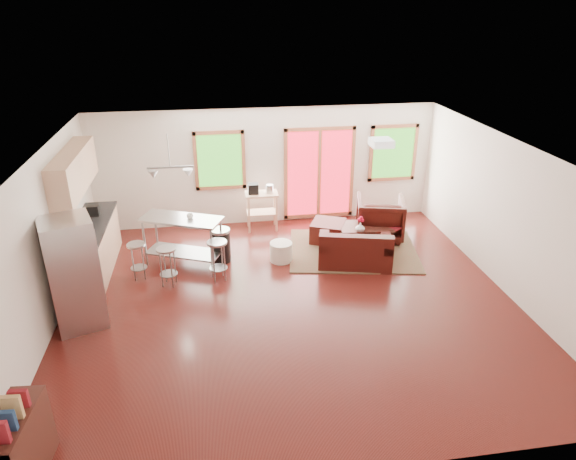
{
  "coord_description": "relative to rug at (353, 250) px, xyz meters",
  "views": [
    {
      "loc": [
        -1.18,
        -7.33,
        4.69
      ],
      "look_at": [
        0.0,
        0.3,
        1.2
      ],
      "focal_mm": 32.0,
      "sensor_mm": 36.0,
      "label": 1
    }
  ],
  "objects": [
    {
      "name": "floor",
      "position": [
        -1.56,
        -1.7,
        -0.02
      ],
      "size": [
        7.5,
        7.0,
        0.02
      ],
      "primitive_type": "cube",
      "color": "#360E0C",
      "rests_on": "ground"
    },
    {
      "name": "ceiling",
      "position": [
        -1.56,
        -1.7,
        2.6
      ],
      "size": [
        7.5,
        7.0,
        0.02
      ],
      "primitive_type": "cube",
      "color": "white",
      "rests_on": "ground"
    },
    {
      "name": "back_wall",
      "position": [
        -1.56,
        1.81,
        1.29
      ],
      "size": [
        7.5,
        0.02,
        2.6
      ],
      "primitive_type": "cube",
      "color": "silver",
      "rests_on": "ground"
    },
    {
      "name": "left_wall",
      "position": [
        -5.32,
        -1.7,
        1.29
      ],
      "size": [
        0.02,
        7.0,
        2.6
      ],
      "primitive_type": "cube",
      "color": "silver",
      "rests_on": "ground"
    },
    {
      "name": "right_wall",
      "position": [
        2.2,
        -1.7,
        1.29
      ],
      "size": [
        0.02,
        7.0,
        2.6
      ],
      "primitive_type": "cube",
      "color": "silver",
      "rests_on": "ground"
    },
    {
      "name": "front_wall",
      "position": [
        -1.56,
        -5.21,
        1.29
      ],
      "size": [
        7.5,
        0.02,
        2.6
      ],
      "primitive_type": "cube",
      "color": "silver",
      "rests_on": "ground"
    },
    {
      "name": "window_left",
      "position": [
        -2.56,
        1.76,
        1.49
      ],
      "size": [
        1.1,
        0.05,
        1.3
      ],
      "color": "#245B16",
      "rests_on": "back_wall"
    },
    {
      "name": "french_doors",
      "position": [
        -0.36,
        1.76,
        1.09
      ],
      "size": [
        1.6,
        0.05,
        2.1
      ],
      "color": "red",
      "rests_on": "back_wall"
    },
    {
      "name": "window_right",
      "position": [
        1.34,
        1.76,
        1.49
      ],
      "size": [
        1.1,
        0.05,
        1.3
      ],
      "color": "#245B16",
      "rests_on": "back_wall"
    },
    {
      "name": "rug",
      "position": [
        0.0,
        0.0,
        0.0
      ],
      "size": [
        2.84,
        2.37,
        0.03
      ],
      "primitive_type": "cube",
      "rotation": [
        0.0,
        0.0,
        -0.17
      ],
      "color": "#425435",
      "rests_on": "floor"
    },
    {
      "name": "loveseat",
      "position": [
        -0.13,
        -0.58,
        0.28
      ],
      "size": [
        1.52,
        1.08,
        0.73
      ],
      "rotation": [
        0.0,
        0.0,
        -0.24
      ],
      "color": "black",
      "rests_on": "floor"
    },
    {
      "name": "coffee_table",
      "position": [
        0.32,
        0.25,
        0.36
      ],
      "size": [
        1.12,
        0.73,
        0.43
      ],
      "rotation": [
        0.0,
        0.0,
        -0.08
      ],
      "color": "#361812",
      "rests_on": "floor"
    },
    {
      "name": "armchair",
      "position": [
        0.71,
        0.55,
        0.48
      ],
      "size": [
        1.15,
        1.1,
        0.99
      ],
      "primitive_type": "imported",
      "rotation": [
        0.0,
        0.0,
        2.89
      ],
      "color": "black",
      "rests_on": "floor"
    },
    {
      "name": "ottoman",
      "position": [
        -0.41,
        0.53,
        0.21
      ],
      "size": [
        0.87,
        0.87,
        0.44
      ],
      "primitive_type": "cube",
      "rotation": [
        0.0,
        0.0,
        -0.43
      ],
      "color": "black",
      "rests_on": "floor"
    },
    {
      "name": "pouf",
      "position": [
        -1.5,
        -0.19,
        0.18
      ],
      "size": [
        0.53,
        0.53,
        0.38
      ],
      "primitive_type": "cylinder",
      "rotation": [
        0.0,
        0.0,
        0.24
      ],
      "color": "silver",
      "rests_on": "floor"
    },
    {
      "name": "vase",
      "position": [
        0.13,
        0.03,
        0.51
      ],
      "size": [
        0.26,
        0.26,
        0.33
      ],
      "rotation": [
        0.0,
        0.0,
        -0.42
      ],
      "color": "silver",
      "rests_on": "coffee_table"
    },
    {
      "name": "book",
      "position": [
        0.77,
        0.08,
        0.55
      ],
      "size": [
        0.23,
        0.13,
        0.32
      ],
      "primitive_type": "imported",
      "rotation": [
        0.0,
        0.0,
        0.41
      ],
      "color": "maroon",
      "rests_on": "coffee_table"
    },
    {
      "name": "cabinets",
      "position": [
        -5.04,
        -0.0,
        0.91
      ],
      "size": [
        0.64,
        2.24,
        2.3
      ],
      "color": "tan",
      "rests_on": "floor"
    },
    {
      "name": "refrigerator",
      "position": [
        -4.9,
        -1.81,
        0.88
      ],
      "size": [
        0.9,
        0.89,
        1.78
      ],
      "rotation": [
        0.0,
        0.0,
        0.34
      ],
      "color": "#B7BABC",
      "rests_on": "floor"
    },
    {
      "name": "island",
      "position": [
        -3.36,
        -0.04,
        0.65
      ],
      "size": [
        1.63,
        1.16,
        0.96
      ],
      "rotation": [
        0.0,
        0.0,
        -0.41
      ],
      "color": "#B7BABC",
      "rests_on": "floor"
    },
    {
      "name": "cup",
      "position": [
        -3.2,
        -0.08,
        1.0
      ],
      "size": [
        0.13,
        0.1,
        0.12
      ],
      "primitive_type": "imported",
      "rotation": [
        0.0,
        0.0,
        -0.06
      ],
      "color": "white",
      "rests_on": "island"
    },
    {
      "name": "bar_stool_a",
      "position": [
        -4.17,
        -0.47,
        0.5
      ],
      "size": [
        0.37,
        0.37,
        0.69
      ],
      "rotation": [
        0.0,
        0.0,
        0.16
      ],
      "color": "#B7BABC",
      "rests_on": "floor"
    },
    {
      "name": "bar_stool_b",
      "position": [
        -3.61,
        -0.81,
        0.53
      ],
      "size": [
        0.43,
        0.43,
        0.73
      ],
      "rotation": [
        0.0,
        0.0,
        -0.27
      ],
      "color": "#B7BABC",
      "rests_on": "floor"
    },
    {
      "name": "bar_stool_c",
      "position": [
        -2.73,
        -0.74,
        0.55
      ],
      "size": [
        0.42,
        0.42,
        0.76
      ],
      "rotation": [
        0.0,
        0.0,
        0.2
      ],
      "color": "#B7BABC",
      "rests_on": "floor"
    },
    {
      "name": "trash_can",
      "position": [
        -2.65,
        -0.03,
        0.33
      ],
      "size": [
        0.37,
        0.37,
        0.67
      ],
      "rotation": [
        0.0,
        0.0,
        -0.0
      ],
      "color": "black",
      "rests_on": "floor"
    },
    {
      "name": "kitchen_cart",
      "position": [
        -1.73,
        1.38,
        0.71
      ],
      "size": [
        0.7,
        0.45,
        1.06
      ],
      "rotation": [
        0.0,
        0.0,
        -0.01
      ],
      "color": "tan",
      "rests_on": "floor"
    },
    {
      "name": "bookshelf",
      "position": [
        -4.9,
        -4.74,
        0.43
      ],
      "size": [
        0.44,
        0.98,
        1.12
      ],
      "rotation": [
        0.0,
        0.0,
        -0.08
      ],
      "color": "#361812",
      "rests_on": "floor"
    },
    {
      "name": "ceiling_flush",
      "position": [
        0.04,
        -1.1,
        2.52
      ],
      "size": [
        0.35,
        0.35,
        0.12
      ],
      "primitive_type": "cube",
      "color": "white",
      "rests_on": "ceiling"
    },
    {
      "name": "pendant_light",
      "position": [
        -3.46,
        -0.2,
        1.88
      ],
      "size": [
        0.8,
        0.18,
        0.79
      ],
      "color": "gray",
      "rests_on": "ceiling"
    }
  ]
}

